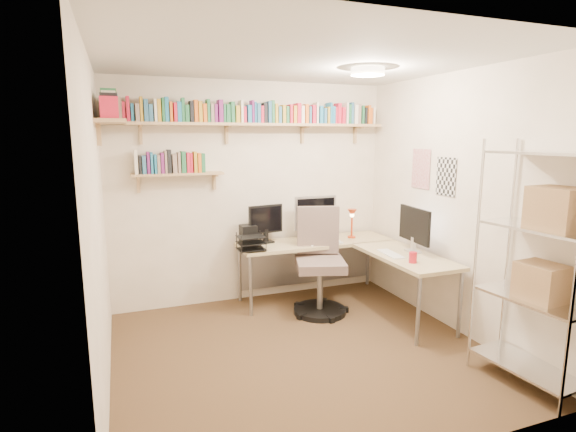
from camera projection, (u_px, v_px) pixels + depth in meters
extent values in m
plane|color=#4E3A21|center=(302.00, 351.00, 4.00)|extent=(3.20, 3.20, 0.00)
cube|color=beige|center=(253.00, 193.00, 5.17)|extent=(3.20, 0.04, 2.50)
cube|color=beige|center=(98.00, 227.00, 3.23)|extent=(0.04, 3.00, 2.50)
cube|color=beige|center=(456.00, 204.00, 4.34)|extent=(0.04, 3.00, 2.50)
cube|color=beige|center=(411.00, 258.00, 2.40)|extent=(3.20, 0.04, 2.50)
cube|color=silver|center=(304.00, 59.00, 3.57)|extent=(3.20, 3.00, 0.04)
cube|color=silver|center=(421.00, 169.00, 4.79)|extent=(0.01, 0.30, 0.42)
cube|color=silver|center=(446.00, 177.00, 4.43)|extent=(0.01, 0.28, 0.38)
cylinder|color=#FFEAC6|center=(368.00, 72.00, 4.00)|extent=(0.30, 0.30, 0.06)
cube|color=tan|center=(255.00, 124.00, 4.92)|extent=(3.05, 0.25, 0.03)
cube|color=tan|center=(111.00, 122.00, 4.01)|extent=(0.25, 1.00, 0.03)
cube|color=tan|center=(178.00, 174.00, 4.73)|extent=(0.95, 0.20, 0.02)
cube|color=tan|center=(141.00, 131.00, 4.57)|extent=(0.03, 0.20, 0.20)
cube|color=tan|center=(227.00, 131.00, 4.88)|extent=(0.03, 0.20, 0.20)
cube|color=tan|center=(303.00, 131.00, 5.20)|extent=(0.03, 0.20, 0.20)
cube|color=tan|center=(357.00, 131.00, 5.44)|extent=(0.03, 0.20, 0.20)
cube|color=orange|center=(111.00, 109.00, 4.38)|extent=(0.03, 0.12, 0.24)
cube|color=#721E69|center=(116.00, 111.00, 4.40)|extent=(0.03, 0.14, 0.21)
cube|color=gray|center=(120.00, 109.00, 4.41)|extent=(0.04, 0.14, 0.24)
cube|color=red|center=(124.00, 112.00, 4.43)|extent=(0.03, 0.12, 0.19)
cube|color=red|center=(128.00, 109.00, 4.44)|extent=(0.03, 0.14, 0.24)
cube|color=teal|center=(132.00, 113.00, 4.45)|extent=(0.03, 0.11, 0.18)
cube|color=gray|center=(137.00, 113.00, 4.47)|extent=(0.04, 0.14, 0.18)
cube|color=gold|center=(141.00, 109.00, 4.48)|extent=(0.03, 0.11, 0.24)
cube|color=#2E648C|center=(146.00, 111.00, 4.50)|extent=(0.04, 0.13, 0.22)
cube|color=#2E648C|center=(151.00, 113.00, 4.52)|extent=(0.04, 0.14, 0.17)
cube|color=silver|center=(155.00, 111.00, 4.53)|extent=(0.03, 0.13, 0.23)
cube|color=gold|center=(159.00, 111.00, 4.54)|extent=(0.03, 0.13, 0.23)
cube|color=#22683E|center=(163.00, 110.00, 4.55)|extent=(0.03, 0.12, 0.24)
cube|color=teal|center=(167.00, 110.00, 4.56)|extent=(0.04, 0.13, 0.25)
cube|color=orange|center=(171.00, 112.00, 4.58)|extent=(0.03, 0.15, 0.20)
cube|color=red|center=(175.00, 113.00, 4.60)|extent=(0.03, 0.14, 0.19)
cube|color=teal|center=(179.00, 112.00, 4.61)|extent=(0.04, 0.13, 0.20)
cube|color=#22683E|center=(183.00, 110.00, 4.62)|extent=(0.03, 0.11, 0.25)
cube|color=#22683E|center=(187.00, 114.00, 4.64)|extent=(0.04, 0.13, 0.17)
cube|color=black|center=(191.00, 112.00, 4.65)|extent=(0.04, 0.13, 0.22)
cube|color=orange|center=(196.00, 111.00, 4.67)|extent=(0.04, 0.12, 0.23)
cube|color=gold|center=(200.00, 112.00, 4.68)|extent=(0.04, 0.14, 0.21)
cube|color=orange|center=(204.00, 113.00, 4.70)|extent=(0.04, 0.14, 0.19)
cube|color=#22683E|center=(208.00, 111.00, 4.71)|extent=(0.03, 0.13, 0.24)
cube|color=gray|center=(212.00, 113.00, 4.73)|extent=(0.04, 0.12, 0.20)
cube|color=#721E69|center=(215.00, 114.00, 4.74)|extent=(0.03, 0.14, 0.19)
cube|color=#721E69|center=(220.00, 111.00, 4.76)|extent=(0.04, 0.14, 0.24)
cube|color=#22683E|center=(224.00, 113.00, 4.77)|extent=(0.02, 0.13, 0.19)
cube|color=#22683E|center=(228.00, 114.00, 4.79)|extent=(0.04, 0.11, 0.19)
cube|color=#22683E|center=(232.00, 112.00, 4.80)|extent=(0.04, 0.12, 0.22)
cube|color=gold|center=(237.00, 114.00, 4.83)|extent=(0.04, 0.13, 0.18)
cube|color=silver|center=(241.00, 112.00, 4.84)|extent=(0.02, 0.14, 0.24)
cube|color=red|center=(244.00, 115.00, 4.85)|extent=(0.03, 0.11, 0.17)
cube|color=teal|center=(248.00, 114.00, 4.87)|extent=(0.04, 0.13, 0.19)
cube|color=#721E69|center=(252.00, 112.00, 4.88)|extent=(0.02, 0.13, 0.24)
cube|color=teal|center=(255.00, 113.00, 4.89)|extent=(0.02, 0.11, 0.22)
cube|color=#2E648C|center=(257.00, 113.00, 4.90)|extent=(0.04, 0.14, 0.21)
cube|color=red|center=(261.00, 115.00, 4.92)|extent=(0.03, 0.14, 0.18)
cube|color=black|center=(264.00, 113.00, 4.93)|extent=(0.04, 0.11, 0.22)
cube|color=#2E648C|center=(269.00, 112.00, 4.95)|extent=(0.03, 0.13, 0.23)
cube|color=#22683E|center=(272.00, 112.00, 4.96)|extent=(0.03, 0.14, 0.24)
cube|color=gold|center=(275.00, 114.00, 4.97)|extent=(0.03, 0.13, 0.21)
cube|color=#2E648C|center=(279.00, 115.00, 4.99)|extent=(0.03, 0.13, 0.18)
cube|color=gold|center=(283.00, 114.00, 5.01)|extent=(0.04, 0.12, 0.20)
cube|color=#22683E|center=(286.00, 115.00, 5.02)|extent=(0.03, 0.13, 0.19)
cube|color=red|center=(290.00, 114.00, 5.03)|extent=(0.03, 0.14, 0.21)
cube|color=gold|center=(293.00, 115.00, 5.05)|extent=(0.04, 0.14, 0.19)
cube|color=red|center=(297.00, 113.00, 5.07)|extent=(0.04, 0.14, 0.22)
cube|color=silver|center=(301.00, 115.00, 5.08)|extent=(0.04, 0.14, 0.20)
cube|color=orange|center=(305.00, 114.00, 5.10)|extent=(0.04, 0.13, 0.21)
cube|color=#2E648C|center=(308.00, 115.00, 5.12)|extent=(0.03, 0.13, 0.19)
cube|color=red|center=(312.00, 115.00, 5.13)|extent=(0.04, 0.15, 0.21)
cube|color=silver|center=(316.00, 113.00, 5.14)|extent=(0.02, 0.13, 0.24)
cube|color=teal|center=(319.00, 115.00, 5.16)|extent=(0.04, 0.14, 0.20)
cube|color=#2E648C|center=(323.00, 116.00, 5.18)|extent=(0.03, 0.14, 0.18)
cube|color=gold|center=(326.00, 116.00, 5.20)|extent=(0.03, 0.15, 0.19)
cube|color=teal|center=(329.00, 113.00, 5.20)|extent=(0.02, 0.15, 0.24)
cube|color=teal|center=(331.00, 115.00, 5.22)|extent=(0.04, 0.14, 0.19)
cube|color=red|center=(334.00, 116.00, 5.23)|extent=(0.02, 0.13, 0.19)
cube|color=red|center=(338.00, 114.00, 5.24)|extent=(0.04, 0.12, 0.24)
cube|color=red|center=(342.00, 116.00, 5.26)|extent=(0.04, 0.12, 0.19)
cube|color=silver|center=(345.00, 113.00, 5.28)|extent=(0.02, 0.14, 0.24)
cube|color=#22683E|center=(347.00, 114.00, 5.29)|extent=(0.03, 0.14, 0.22)
cube|color=#2E648C|center=(350.00, 113.00, 5.30)|extent=(0.03, 0.14, 0.25)
cube|color=silver|center=(354.00, 115.00, 5.32)|extent=(0.04, 0.13, 0.22)
cube|color=gray|center=(358.00, 114.00, 5.33)|extent=(0.04, 0.11, 0.23)
cube|color=#22683E|center=(361.00, 115.00, 5.35)|extent=(0.02, 0.13, 0.22)
cube|color=black|center=(364.00, 116.00, 5.37)|extent=(0.03, 0.14, 0.19)
cube|color=orange|center=(367.00, 115.00, 5.38)|extent=(0.03, 0.15, 0.22)
cube|color=orange|center=(369.00, 116.00, 5.39)|extent=(0.02, 0.12, 0.19)
cube|color=silver|center=(372.00, 116.00, 5.41)|extent=(0.02, 0.14, 0.19)
cube|color=red|center=(109.00, 107.00, 3.60)|extent=(0.14, 0.04, 0.17)
cube|color=black|center=(109.00, 106.00, 3.64)|extent=(0.13, 0.04, 0.20)
cube|color=silver|center=(109.00, 105.00, 3.68)|extent=(0.11, 0.02, 0.23)
cube|color=#22683E|center=(109.00, 104.00, 3.72)|extent=(0.12, 0.04, 0.25)
cube|color=gold|center=(109.00, 104.00, 3.76)|extent=(0.13, 0.03, 0.25)
cube|color=gray|center=(109.00, 106.00, 3.79)|extent=(0.13, 0.02, 0.23)
cube|color=silver|center=(109.00, 108.00, 3.83)|extent=(0.12, 0.04, 0.20)
cube|color=red|center=(110.00, 109.00, 3.87)|extent=(0.12, 0.03, 0.19)
cube|color=teal|center=(109.00, 107.00, 3.92)|extent=(0.15, 0.04, 0.22)
cube|color=#2E648C|center=(109.00, 106.00, 3.96)|extent=(0.14, 0.03, 0.24)
cube|color=#2E648C|center=(110.00, 107.00, 3.99)|extent=(0.14, 0.04, 0.23)
cube|color=gray|center=(110.00, 106.00, 4.03)|extent=(0.13, 0.03, 0.25)
cube|color=#2E648C|center=(110.00, 110.00, 4.07)|extent=(0.11, 0.03, 0.19)
cube|color=#2E648C|center=(110.00, 107.00, 4.10)|extent=(0.14, 0.02, 0.24)
cube|color=#2E648C|center=(110.00, 109.00, 4.14)|extent=(0.15, 0.04, 0.20)
cube|color=#22683E|center=(110.00, 108.00, 4.18)|extent=(0.11, 0.04, 0.24)
cube|color=red|center=(110.00, 111.00, 4.23)|extent=(0.14, 0.04, 0.18)
cube|color=gold|center=(110.00, 109.00, 4.28)|extent=(0.12, 0.04, 0.22)
cube|color=#22683E|center=(110.00, 109.00, 4.32)|extent=(0.12, 0.03, 0.23)
cube|color=#2E648C|center=(110.00, 112.00, 4.35)|extent=(0.12, 0.03, 0.18)
cube|color=silver|center=(136.00, 162.00, 4.57)|extent=(0.03, 0.14, 0.24)
cube|color=black|center=(140.00, 165.00, 4.58)|extent=(0.02, 0.14, 0.19)
cube|color=#2E648C|center=(144.00, 165.00, 4.60)|extent=(0.04, 0.15, 0.19)
cube|color=#721E69|center=(148.00, 163.00, 4.61)|extent=(0.03, 0.12, 0.22)
cube|color=teal|center=(152.00, 163.00, 4.62)|extent=(0.02, 0.13, 0.22)
cube|color=teal|center=(155.00, 164.00, 4.64)|extent=(0.03, 0.12, 0.20)
cube|color=gray|center=(158.00, 164.00, 4.65)|extent=(0.03, 0.13, 0.19)
cube|color=#721E69|center=(162.00, 163.00, 4.66)|extent=(0.03, 0.13, 0.21)
cube|color=gray|center=(166.00, 162.00, 4.67)|extent=(0.02, 0.14, 0.23)
cube|color=black|center=(169.00, 161.00, 4.68)|extent=(0.04, 0.13, 0.24)
cube|color=gray|center=(174.00, 164.00, 4.70)|extent=(0.04, 0.12, 0.19)
cube|color=gray|center=(179.00, 163.00, 4.72)|extent=(0.03, 0.14, 0.21)
cube|color=#22683E|center=(183.00, 162.00, 4.73)|extent=(0.04, 0.14, 0.22)
cube|color=red|center=(188.00, 163.00, 4.75)|extent=(0.04, 0.14, 0.21)
cube|color=red|center=(191.00, 163.00, 4.76)|extent=(0.02, 0.11, 0.20)
cube|color=gold|center=(195.00, 162.00, 4.78)|extent=(0.03, 0.14, 0.22)
cube|color=orange|center=(199.00, 163.00, 4.79)|extent=(0.03, 0.14, 0.20)
cube|color=#22683E|center=(203.00, 163.00, 4.81)|extent=(0.04, 0.12, 0.20)
cube|color=tan|center=(315.00, 242.00, 5.20)|extent=(1.79, 0.57, 0.04)
cube|color=tan|center=(405.00, 256.00, 4.60)|extent=(0.57, 1.23, 0.04)
cylinder|color=gray|center=(251.00, 286.00, 4.75)|extent=(0.04, 0.04, 0.66)
cylinder|color=gray|center=(240.00, 273.00, 5.18)|extent=(0.04, 0.04, 0.66)
cylinder|color=gray|center=(368.00, 259.00, 5.77)|extent=(0.04, 0.04, 0.66)
cylinder|color=gray|center=(418.00, 311.00, 4.06)|extent=(0.04, 0.04, 0.66)
cylinder|color=gray|center=(460.00, 305.00, 4.23)|extent=(0.04, 0.04, 0.66)
cube|color=gray|center=(307.00, 262.00, 5.48)|extent=(1.70, 0.02, 0.52)
cube|color=silver|center=(315.00, 213.00, 5.26)|extent=(0.52, 0.03, 0.40)
cube|color=black|center=(316.00, 213.00, 5.24)|extent=(0.47, 0.00, 0.34)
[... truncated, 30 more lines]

